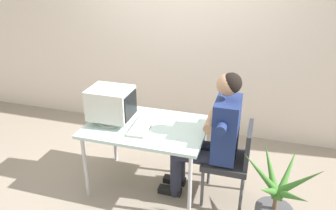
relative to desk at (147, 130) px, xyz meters
name	(u,v)px	position (x,y,z in m)	size (l,w,h in m)	color
ground_plane	(148,185)	(0.00, 0.00, -0.67)	(12.00, 12.00, 0.00)	gray
wall_back	(207,21)	(0.30, 1.40, 0.83)	(8.00, 0.10, 3.00)	beige
desk	(147,130)	(0.00, 0.00, 0.00)	(1.17, 0.78, 0.72)	#B7B7BC
crt_monitor	(111,104)	(-0.35, -0.03, 0.26)	(0.42, 0.33, 0.36)	silver
keyboard	(142,125)	(-0.03, -0.04, 0.07)	(0.19, 0.46, 0.03)	silver
office_chair	(232,158)	(0.85, 0.03, -0.17)	(0.43, 0.43, 0.84)	#4C4C51
person_seated	(214,134)	(0.66, 0.03, 0.06)	(0.74, 0.58, 1.34)	navy
potted_plant	(275,203)	(1.27, -0.26, -0.37)	(0.69, 0.73, 0.75)	#4C4C51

